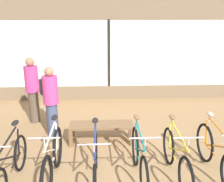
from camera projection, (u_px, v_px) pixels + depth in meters
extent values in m
plane|color=#99754C|center=(117.00, 174.00, 4.48)|extent=(24.00, 24.00, 0.00)
cube|color=#7A664C|center=(109.00, 92.00, 8.43)|extent=(12.00, 0.08, 0.45)
cube|color=silver|center=(109.00, 54.00, 8.05)|extent=(12.00, 0.04, 2.15)
cube|color=#7A664C|center=(109.00, 9.00, 7.64)|extent=(12.00, 0.08, 0.60)
cube|color=black|center=(109.00, 54.00, 8.02)|extent=(0.08, 0.02, 2.15)
torus|color=black|center=(20.00, 153.00, 4.56)|extent=(0.04, 0.65, 0.65)
cylinder|color=black|center=(8.00, 158.00, 3.96)|extent=(0.03, 0.96, 0.51)
cylinder|color=black|center=(18.00, 142.00, 4.45)|extent=(0.03, 0.11, 0.49)
cylinder|color=black|center=(7.00, 141.00, 3.91)|extent=(0.03, 0.89, 0.10)
cylinder|color=black|center=(16.00, 160.00, 4.34)|extent=(0.03, 0.46, 0.03)
cylinder|color=#B2B2B7|center=(16.00, 127.00, 4.32)|extent=(0.02, 0.02, 0.14)
ellipsoid|color=black|center=(15.00, 123.00, 4.30)|extent=(0.11, 0.22, 0.06)
torus|color=black|center=(58.00, 147.00, 4.65)|extent=(0.06, 0.75, 0.75)
torus|color=black|center=(47.00, 181.00, 3.71)|extent=(0.06, 0.75, 0.75)
cylinder|color=beige|center=(51.00, 150.00, 4.07)|extent=(0.03, 0.93, 0.51)
cylinder|color=beige|center=(56.00, 136.00, 4.55)|extent=(0.03, 0.11, 0.49)
cylinder|color=beige|center=(50.00, 134.00, 4.02)|extent=(0.03, 0.85, 0.10)
cylinder|color=beige|center=(56.00, 153.00, 4.44)|extent=(0.03, 0.45, 0.03)
cylinder|color=#B2B2B7|center=(55.00, 122.00, 4.42)|extent=(0.02, 0.02, 0.14)
ellipsoid|color=black|center=(55.00, 117.00, 4.39)|extent=(0.11, 0.22, 0.06)
cylinder|color=#B2B2B7|center=(44.00, 142.00, 3.59)|extent=(0.02, 0.02, 0.12)
cylinder|color=#ADADB2|center=(44.00, 138.00, 3.57)|extent=(0.46, 0.02, 0.02)
torus|color=black|center=(96.00, 150.00, 4.62)|extent=(0.04, 0.68, 0.68)
cylinder|color=navy|center=(95.00, 155.00, 4.00)|extent=(0.03, 0.99, 0.51)
cylinder|color=navy|center=(96.00, 139.00, 4.51)|extent=(0.03, 0.11, 0.49)
cylinder|color=navy|center=(95.00, 139.00, 3.95)|extent=(0.03, 0.92, 0.10)
cylinder|color=navy|center=(96.00, 157.00, 4.39)|extent=(0.03, 0.48, 0.03)
cylinder|color=#B2B2B7|center=(95.00, 125.00, 4.38)|extent=(0.02, 0.02, 0.14)
ellipsoid|color=black|center=(95.00, 120.00, 4.36)|extent=(0.11, 0.22, 0.06)
cylinder|color=#B2B2B7|center=(94.00, 148.00, 3.49)|extent=(0.02, 0.02, 0.12)
cylinder|color=#ADADB2|center=(94.00, 144.00, 3.47)|extent=(0.46, 0.02, 0.02)
torus|color=black|center=(135.00, 146.00, 4.70)|extent=(0.04, 0.73, 0.73)
torus|color=black|center=(144.00, 180.00, 3.74)|extent=(0.04, 0.73, 0.73)
cylinder|color=#1E7A7F|center=(140.00, 150.00, 4.11)|extent=(0.03, 0.95, 0.51)
cylinder|color=#1E7A7F|center=(136.00, 136.00, 4.59)|extent=(0.03, 0.11, 0.49)
cylinder|color=#1E7A7F|center=(140.00, 134.00, 4.06)|extent=(0.03, 0.87, 0.10)
cylinder|color=#1E7A7F|center=(137.00, 152.00, 4.48)|extent=(0.03, 0.46, 0.03)
cylinder|color=#B2B2B7|center=(137.00, 121.00, 4.46)|extent=(0.02, 0.02, 0.14)
ellipsoid|color=brown|center=(137.00, 117.00, 4.44)|extent=(0.11, 0.22, 0.06)
cylinder|color=#B2B2B7|center=(145.00, 142.00, 3.61)|extent=(0.02, 0.02, 0.12)
cylinder|color=#ADADB2|center=(145.00, 138.00, 3.60)|extent=(0.46, 0.02, 0.02)
torus|color=black|center=(168.00, 146.00, 4.74)|extent=(0.04, 0.70, 0.70)
torus|color=black|center=(186.00, 179.00, 3.77)|extent=(0.04, 0.70, 0.70)
cylinder|color=gold|center=(178.00, 150.00, 4.15)|extent=(0.03, 0.95, 0.51)
cylinder|color=gold|center=(170.00, 135.00, 4.63)|extent=(0.03, 0.11, 0.49)
cylinder|color=gold|center=(179.00, 134.00, 4.09)|extent=(0.03, 0.87, 0.10)
cylinder|color=gold|center=(172.00, 152.00, 4.52)|extent=(0.03, 0.46, 0.03)
cylinder|color=#B2B2B7|center=(172.00, 121.00, 4.50)|extent=(0.02, 0.02, 0.14)
ellipsoid|color=brown|center=(172.00, 117.00, 4.48)|extent=(0.11, 0.22, 0.06)
cylinder|color=#B2B2B7|center=(188.00, 142.00, 3.65)|extent=(0.02, 0.02, 0.12)
cylinder|color=#ADADB2|center=(189.00, 138.00, 3.63)|extent=(0.46, 0.02, 0.02)
torus|color=black|center=(204.00, 142.00, 4.82)|extent=(0.05, 0.74, 0.74)
cylinder|color=orange|center=(220.00, 146.00, 4.20)|extent=(0.03, 1.00, 0.51)
cylinder|color=orange|center=(207.00, 132.00, 4.71)|extent=(0.03, 0.11, 0.49)
cylinder|color=orange|center=(221.00, 131.00, 4.15)|extent=(0.03, 0.93, 0.10)
cylinder|color=orange|center=(210.00, 149.00, 4.59)|extent=(0.03, 0.48, 0.03)
cylinder|color=#B2B2B7|center=(209.00, 118.00, 4.58)|extent=(0.02, 0.02, 0.14)
ellipsoid|color=#B2A893|center=(210.00, 114.00, 4.56)|extent=(0.11, 0.22, 0.06)
cube|color=brown|center=(101.00, 125.00, 5.49)|extent=(1.40, 0.44, 0.05)
cube|color=brown|center=(71.00, 138.00, 5.35)|extent=(0.08, 0.08, 0.39)
cube|color=brown|center=(132.00, 137.00, 5.41)|extent=(0.08, 0.08, 0.39)
cube|color=brown|center=(73.00, 131.00, 5.69)|extent=(0.08, 0.08, 0.39)
cube|color=brown|center=(130.00, 130.00, 5.75)|extent=(0.08, 0.08, 0.39)
cylinder|color=#424C6B|center=(53.00, 120.00, 5.80)|extent=(0.36, 0.36, 0.80)
cylinder|color=#D13D84|center=(50.00, 90.00, 5.59)|extent=(0.48, 0.48, 0.64)
sphere|color=#9E7051|center=(49.00, 72.00, 5.46)|extent=(0.21, 0.21, 0.21)
cube|color=#38383D|center=(45.00, 86.00, 5.75)|extent=(0.28, 0.26, 0.36)
cylinder|color=brown|center=(34.00, 107.00, 6.56)|extent=(0.36, 0.36, 0.84)
cylinder|color=#D13D84|center=(31.00, 79.00, 6.33)|extent=(0.47, 0.47, 0.66)
sphere|color=#9E7051|center=(30.00, 62.00, 6.20)|extent=(0.22, 0.22, 0.22)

